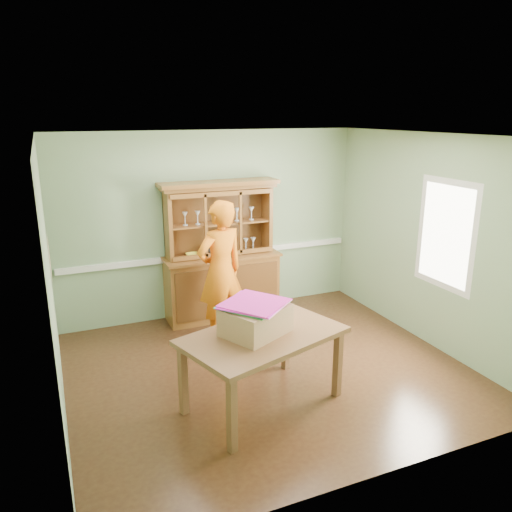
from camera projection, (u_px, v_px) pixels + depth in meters
name	position (u px, v px, depth m)	size (l,w,h in m)	color
floor	(268.00, 369.00, 5.91)	(4.50, 4.50, 0.00)	#472B16
ceiling	(269.00, 136.00, 5.16)	(4.50, 4.50, 0.00)	white
wall_back	(212.00, 225.00, 7.30)	(4.50, 4.50, 0.00)	gray
wall_left	(51.00, 287.00, 4.69)	(4.00, 4.00, 0.00)	gray
wall_right	(428.00, 241.00, 6.38)	(4.00, 4.00, 0.00)	gray
wall_front	(377.00, 330.00, 3.77)	(4.50, 4.50, 0.00)	gray
chair_rail	(213.00, 254.00, 7.41)	(4.41, 0.05, 0.08)	white
framed_map	(50.00, 258.00, 4.91)	(0.03, 0.60, 0.46)	black
window_panel	(445.00, 235.00, 6.06)	(0.03, 0.96, 1.36)	white
china_hutch	(221.00, 270.00, 7.30)	(1.71, 0.56, 2.01)	brown
dining_table	(263.00, 342.00, 5.03)	(1.81, 1.40, 0.80)	brown
cardboard_box	(255.00, 320.00, 4.97)	(0.61, 0.49, 0.29)	#A27353
kite_stack	(252.00, 304.00, 4.95)	(0.79, 0.79, 0.04)	green
person	(221.00, 272.00, 6.48)	(0.69, 0.45, 1.88)	orange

